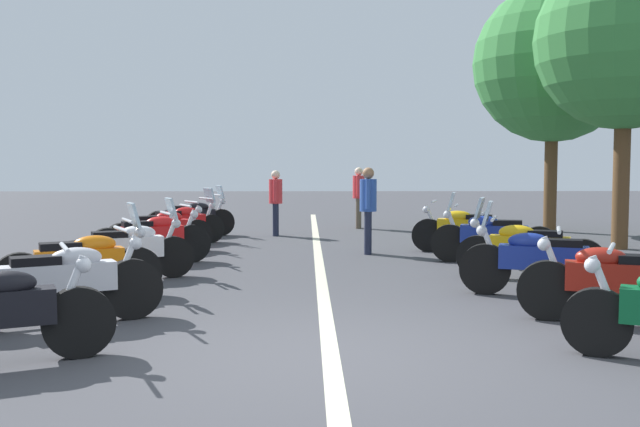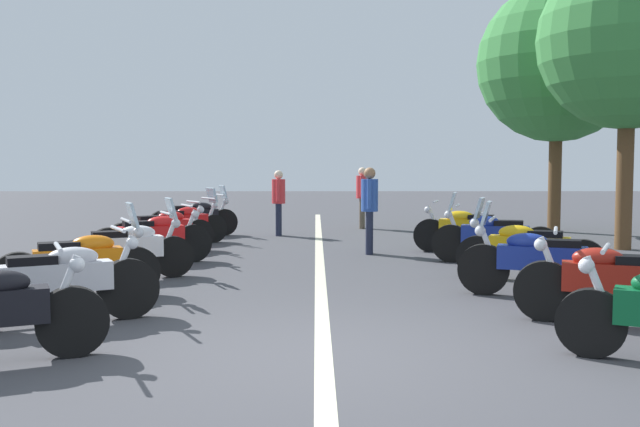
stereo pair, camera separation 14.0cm
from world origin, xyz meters
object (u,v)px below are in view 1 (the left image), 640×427
Objects in this scene: motorcycle_left_row_3 at (128,249)px; motorcycle_left_row_5 at (161,230)px; roadside_tree_1 at (553,63)px; bystander_3 at (359,193)px; bystander_0 at (368,204)px; motorcycle_left_row_1 at (61,282)px; motorcycle_left_row_4 at (152,238)px; motorcycle_left_row_2 at (82,263)px; motorcycle_right_row_5 at (466,229)px; motorcycle_right_row_4 at (492,236)px; bystander_2 at (276,198)px; roadside_tree_0 at (625,41)px; motorcycle_left_row_6 at (180,223)px; motorcycle_right_row_3 at (527,248)px; motorcycle_right_row_2 at (541,260)px; motorcycle_left_row_7 at (192,217)px; motorcycle_right_row_1 at (617,281)px.

motorcycle_left_row_3 is 3.11m from motorcycle_left_row_5.
motorcycle_left_row_5 is 10.68m from roadside_tree_1.
bystander_0 is at bearing 94.71° from bystander_3.
motorcycle_left_row_1 reaches higher than motorcycle_left_row_4.
motorcycle_right_row_5 is at bearing 14.04° from motorcycle_left_row_2.
motorcycle_right_row_4 reaches higher than motorcycle_left_row_5.
bystander_0 is (-0.09, -3.93, 0.51)m from motorcycle_left_row_5.
bystander_2 is at bearing 49.23° from motorcycle_left_row_3.
motorcycle_right_row_4 is 0.35× the size of roadside_tree_0.
motorcycle_left_row_2 is 1.55m from motorcycle_left_row_3.
motorcycle_left_row_3 is 1.21× the size of bystander_2.
motorcycle_left_row_4 is 0.31× the size of roadside_tree_1.
roadside_tree_0 reaches higher than motorcycle_left_row_6.
motorcycle_left_row_6 is at bearing -16.19° from motorcycle_right_row_3.
roadside_tree_1 is (4.36, -3.14, 3.78)m from motorcycle_right_row_5.
bystander_0 is (4.41, 1.82, 0.49)m from motorcycle_right_row_2.
motorcycle_right_row_4 is 2.46m from bystander_0.
motorcycle_left_row_5 is 0.88× the size of motorcycle_right_row_4.
motorcycle_left_row_3 is at bearing 46.11° from motorcycle_right_row_5.
bystander_0 is (4.55, -3.94, 0.49)m from motorcycle_left_row_2.
roadside_tree_0 is at bearing -152.67° from motorcycle_right_row_5.
motorcycle_left_row_7 is 0.99× the size of motorcycle_right_row_3.
motorcycle_left_row_1 is at bearing -101.44° from bystander_2.
roadside_tree_0 is (6.64, -8.86, 3.67)m from motorcycle_left_row_1.
motorcycle_right_row_3 is at bearing -25.17° from motorcycle_left_row_3.
roadside_tree_0 is 3.78m from roadside_tree_1.
motorcycle_left_row_7 is 0.34× the size of roadside_tree_0.
motorcycle_left_row_2 and motorcycle_left_row_7 have the same top height.
motorcycle_left_row_1 is 7.36m from motorcycle_right_row_4.
motorcycle_right_row_1 reaches higher than motorcycle_left_row_5.
bystander_3 reaches higher than motorcycle_right_row_5.
motorcycle_left_row_1 is at bearing -120.94° from motorcycle_left_row_5.
roadside_tree_1 is at bearing -6.79° from motorcycle_left_row_5.
motorcycle_left_row_7 is at bearing -21.53° from motorcycle_right_row_4.
motorcycle_left_row_2 is 0.93× the size of motorcycle_right_row_2.
motorcycle_right_row_3 is at bearing -69.88° from motorcycle_right_row_1.
motorcycle_right_row_1 is at bearing 109.06° from motorcycle_right_row_5.
motorcycle_left_row_1 reaches higher than motorcycle_right_row_1.
motorcycle_right_row_2 is (1.52, -5.54, 0.01)m from motorcycle_left_row_1.
motorcycle_left_row_5 is 6.78m from bystander_3.
bystander_3 reaches higher than motorcycle_right_row_3.
motorcycle_left_row_5 is at bearing 69.71° from motorcycle_left_row_4.
motorcycle_left_row_2 is at bearing 54.53° from bystander_0.
motorcycle_right_row_1 is at bearing 164.33° from roadside_tree_1.
motorcycle_left_row_4 is at bearing 123.64° from roadside_tree_1.
motorcycle_right_row_2 is (1.55, 0.29, 0.01)m from motorcycle_right_row_1.
motorcycle_left_row_4 is 7.46m from motorcycle_right_row_1.
motorcycle_right_row_5 is 1.27× the size of bystander_3.
roadside_tree_1 reaches higher than motorcycle_left_row_1.
bystander_2 is (0.23, -1.96, 0.44)m from motorcycle_left_row_7.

